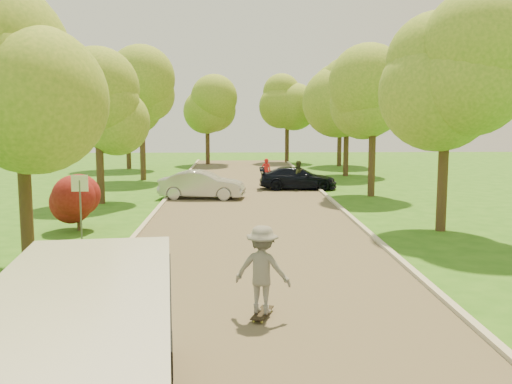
{
  "coord_description": "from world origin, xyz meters",
  "views": [
    {
      "loc": [
        -0.6,
        -15.01,
        4.12
      ],
      "look_at": [
        0.15,
        6.08,
        1.3
      ],
      "focal_mm": 40.0,
      "sensor_mm": 36.0,
      "label": 1
    }
  ],
  "objects": [
    {
      "name": "tree_l_mida",
      "position": [
        -6.3,
        1.0,
        5.17
      ],
      "size": [
        4.71,
        4.6,
        7.39
      ],
      "color": "#382619",
      "rests_on": "ground"
    },
    {
      "name": "ground",
      "position": [
        0.0,
        0.0,
        0.0
      ],
      "size": [
        100.0,
        100.0,
        0.0
      ],
      "primitive_type": "plane",
      "color": "#285F16",
      "rests_on": "ground"
    },
    {
      "name": "road",
      "position": [
        0.0,
        8.0,
        0.01
      ],
      "size": [
        8.0,
        60.0,
        0.01
      ],
      "primitive_type": "cube",
      "color": "#4C4438",
      "rests_on": "ground"
    },
    {
      "name": "curb_left",
      "position": [
        -4.05,
        8.0,
        0.06
      ],
      "size": [
        0.18,
        60.0,
        0.12
      ],
      "primitive_type": "cube",
      "color": "#B2AD9E",
      "rests_on": "ground"
    },
    {
      "name": "red_shrub",
      "position": [
        -6.3,
        5.5,
        1.1
      ],
      "size": [
        1.7,
        1.7,
        1.95
      ],
      "color": "#382619",
      "rests_on": "ground"
    },
    {
      "name": "tree_r_mida",
      "position": [
        7.02,
        5.0,
        5.54
      ],
      "size": [
        5.13,
        5.0,
        7.95
      ],
      "color": "#382619",
      "rests_on": "ground"
    },
    {
      "name": "silver_sedan",
      "position": [
        -2.3,
        13.41,
        0.7
      ],
      "size": [
        4.41,
        2.03,
        1.4
      ],
      "primitive_type": "imported",
      "rotation": [
        0.0,
        0.0,
        1.44
      ],
      "color": "#ADADB2",
      "rests_on": "ground"
    },
    {
      "name": "tree_r_midb",
      "position": [
        6.6,
        14.0,
        4.88
      ],
      "size": [
        4.51,
        4.4,
        7.01
      ],
      "color": "#382619",
      "rests_on": "ground"
    },
    {
      "name": "longboard",
      "position": [
        -0.07,
        -3.75,
        0.1
      ],
      "size": [
        0.54,
        0.96,
        0.11
      ],
      "rotation": [
        0.0,
        0.0,
        2.82
      ],
      "color": "black",
      "rests_on": "ground"
    },
    {
      "name": "person_olive",
      "position": [
        2.85,
        16.48,
        0.83
      ],
      "size": [
        0.93,
        0.81,
        1.65
      ],
      "primitive_type": "imported",
      "rotation": [
        0.0,
        0.0,
        3.39
      ],
      "color": "#2C331E",
      "rests_on": "ground"
    },
    {
      "name": "minivan",
      "position": [
        -2.51,
        -8.32,
        1.1
      ],
      "size": [
        2.84,
        5.84,
        2.09
      ],
      "rotation": [
        0.0,
        0.0,
        0.12
      ],
      "color": "white",
      "rests_on": "ground"
    },
    {
      "name": "tree_bg_c",
      "position": [
        -2.79,
        34.0,
        5.02
      ],
      "size": [
        4.92,
        4.8,
        7.33
      ],
      "color": "#382619",
      "rests_on": "ground"
    },
    {
      "name": "curb_right",
      "position": [
        4.05,
        8.0,
        0.06
      ],
      "size": [
        0.18,
        60.0,
        0.12
      ],
      "primitive_type": "cube",
      "color": "#B2AD9E",
      "rests_on": "ground"
    },
    {
      "name": "tree_bg_b",
      "position": [
        8.22,
        32.0,
        5.54
      ],
      "size": [
        5.12,
        5.0,
        7.95
      ],
      "color": "#382619",
      "rests_on": "ground"
    },
    {
      "name": "dark_sedan",
      "position": [
        2.9,
        16.89,
        0.63
      ],
      "size": [
        4.42,
        1.92,
        1.27
      ],
      "primitive_type": "imported",
      "rotation": [
        0.0,
        0.0,
        1.54
      ],
      "color": "black",
      "rests_on": "ground"
    },
    {
      "name": "street_sign",
      "position": [
        -5.8,
        4.0,
        1.56
      ],
      "size": [
        0.55,
        0.06,
        2.17
      ],
      "color": "#59595E",
      "rests_on": "ground"
    },
    {
      "name": "tree_r_far",
      "position": [
        7.23,
        24.0,
        5.83
      ],
      "size": [
        5.33,
        5.2,
        8.34
      ],
      "color": "#382619",
      "rests_on": "ground"
    },
    {
      "name": "tree_l_far",
      "position": [
        -6.39,
        22.0,
        5.47
      ],
      "size": [
        4.92,
        4.8,
        7.79
      ],
      "color": "#382619",
      "rests_on": "ground"
    },
    {
      "name": "tree_l_midb",
      "position": [
        -6.81,
        12.0,
        4.59
      ],
      "size": [
        4.3,
        4.2,
        6.62
      ],
      "color": "#382619",
      "rests_on": "ground"
    },
    {
      "name": "skateboarder",
      "position": [
        -0.07,
        -3.75,
        1.02
      ],
      "size": [
        1.32,
        1.0,
        1.81
      ],
      "primitive_type": "imported",
      "rotation": [
        0.0,
        0.0,
        2.82
      ],
      "color": "slate",
      "rests_on": "longboard"
    },
    {
      "name": "person_striped",
      "position": [
        1.26,
        19.71,
        0.78
      ],
      "size": [
        0.61,
        0.44,
        1.56
      ],
      "primitive_type": "imported",
      "rotation": [
        0.0,
        0.0,
        3.02
      ],
      "color": "red",
      "rests_on": "ground"
    },
    {
      "name": "tree_bg_a",
      "position": [
        -8.78,
        30.0,
        5.31
      ],
      "size": [
        5.12,
        5.0,
        7.72
      ],
      "color": "#382619",
      "rests_on": "ground"
    },
    {
      "name": "tree_bg_d",
      "position": [
        4.22,
        36.0,
        5.31
      ],
      "size": [
        5.12,
        5.0,
        7.72
      ],
      "color": "#382619",
      "rests_on": "ground"
    }
  ]
}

